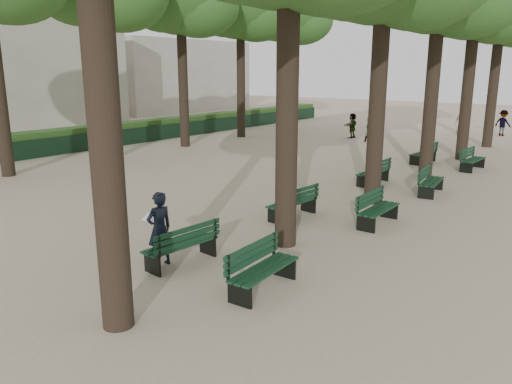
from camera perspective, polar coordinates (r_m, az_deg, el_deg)
The scene contains 20 objects.
ground at distance 11.19m, azimuth -11.97°, elevation -8.48°, with size 120.00×120.00×0.00m, color #BEAA90.
tree_central_5 at distance 30.55m, azimuth 26.37°, elevation 19.00°, with size 6.00×6.00×9.95m.
tree_far_4 at distance 31.97m, azimuth -1.80°, elevation 20.95°, with size 6.00×6.00×10.45m.
tree_far_5 at distance 35.97m, azimuth 3.55°, elevation 20.14°, with size 6.00×6.00×10.45m.
bench_left_0 at distance 11.20m, azimuth -8.53°, elevation -6.81°, with size 0.73×1.84×0.92m.
bench_left_1 at distance 14.49m, azimuth 4.17°, elevation -1.89°, with size 0.71×1.84×0.92m.
bench_left_2 at distance 19.22m, azimuth 13.21°, elevation 1.71°, with size 0.64×1.82×0.92m.
bench_left_3 at distance 24.18m, azimuth 18.52°, elevation 3.80°, with size 0.75×1.85×0.92m.
bench_right_0 at distance 9.80m, azimuth 0.88°, elevation -9.74°, with size 0.66×1.83×0.92m.
bench_right_1 at distance 14.20m, azimuth 13.79°, elevation -2.59°, with size 0.59×1.81×0.92m.
bench_right_2 at distance 18.20m, azimuth 19.37°, elevation 0.61°, with size 0.78×1.86×0.92m.
bench_right_3 at distance 23.23m, azimuth 23.51°, elevation 2.98°, with size 0.68×1.83×0.92m.
man_with_map at distance 11.01m, azimuth -10.99°, elevation -4.18°, with size 0.66×0.71×1.67m.
pedestrian_e at distance 31.96m, azimuth 10.94°, elevation 7.46°, with size 1.43×0.31×1.54m, color #262628.
pedestrian_b at distance 36.17m, azimuth 26.39°, elevation 7.08°, with size 1.06×0.33×1.65m, color #262628.
pedestrian_d at distance 35.58m, azimuth 22.46°, elevation 7.46°, with size 0.85×0.35×1.74m, color #262628.
pedestrian_a at distance 30.52m, azimuth 13.15°, elevation 7.40°, with size 0.93×0.38×1.90m, color #262628.
fence at distance 29.20m, azimuth -15.10°, elevation 6.01°, with size 0.08×42.00×0.90m, color black.
hedge at distance 29.74m, azimuth -15.95°, elevation 6.38°, with size 1.20×42.00×1.20m, color #244A19.
building_far at distance 54.97m, azimuth -11.17°, elevation 12.88°, with size 12.00×16.00×7.00m, color #B7B2A3.
Camera 1 is at (7.95, -6.66, 4.20)m, focal length 35.00 mm.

